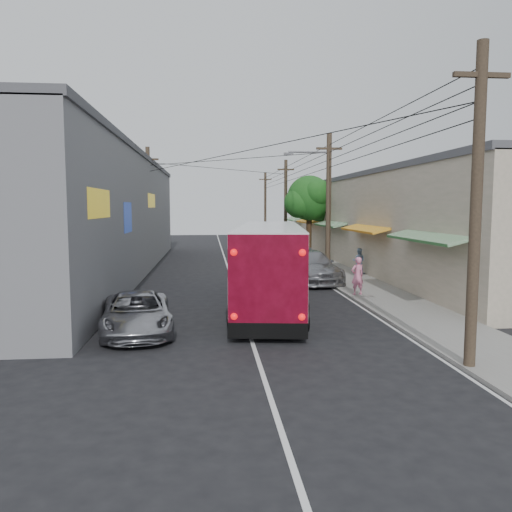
{
  "coord_description": "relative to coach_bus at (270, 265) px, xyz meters",
  "views": [
    {
      "loc": [
        -1.3,
        -13.61,
        4.08
      ],
      "look_at": [
        0.72,
        7.36,
        2.01
      ],
      "focal_mm": 35.0,
      "sensor_mm": 36.0,
      "label": 1
    }
  ],
  "objects": [
    {
      "name": "ground",
      "position": [
        -1.21,
        -6.54,
        -1.73
      ],
      "size": [
        120.0,
        120.0,
        0.0
      ],
      "primitive_type": "plane",
      "color": "black",
      "rests_on": "ground"
    },
    {
      "name": "sidewalk",
      "position": [
        5.29,
        13.46,
        -1.67
      ],
      "size": [
        3.0,
        80.0,
        0.12
      ],
      "primitive_type": "cube",
      "color": "slate",
      "rests_on": "ground"
    },
    {
      "name": "building_right",
      "position": [
        9.78,
        15.46,
        1.43
      ],
      "size": [
        7.09,
        40.0,
        6.25
      ],
      "color": "beige",
      "rests_on": "ground"
    },
    {
      "name": "building_left",
      "position": [
        -9.71,
        11.46,
        1.93
      ],
      "size": [
        7.2,
        36.0,
        7.25
      ],
      "color": "slate",
      "rests_on": "ground"
    },
    {
      "name": "utility_poles",
      "position": [
        1.91,
        13.79,
        2.4
      ],
      "size": [
        11.8,
        45.28,
        8.0
      ],
      "color": "#473828",
      "rests_on": "ground"
    },
    {
      "name": "street_tree",
      "position": [
        5.66,
        19.48,
        2.95
      ],
      "size": [
        4.4,
        4.0,
        6.6
      ],
      "color": "#3F2B19",
      "rests_on": "ground"
    },
    {
      "name": "coach_bus",
      "position": [
        0.0,
        0.0,
        0.0
      ],
      "size": [
        3.9,
        11.77,
        3.33
      ],
      "rotation": [
        0.0,
        0.0,
        -0.13
      ],
      "color": "white",
      "rests_on": "ground"
    },
    {
      "name": "jeepney",
      "position": [
        -4.84,
        -3.97,
        -1.07
      ],
      "size": [
        2.8,
        4.95,
        1.31
      ],
      "primitive_type": "imported",
      "rotation": [
        0.0,
        0.0,
        0.14
      ],
      "color": "#AAAAB0",
      "rests_on": "ground"
    },
    {
      "name": "parked_suv",
      "position": [
        2.96,
        6.46,
        -0.87
      ],
      "size": [
        3.09,
        6.14,
        1.71
      ],
      "primitive_type": "imported",
      "rotation": [
        0.0,
        0.0,
        0.12
      ],
      "color": "gray",
      "rests_on": "ground"
    },
    {
      "name": "parked_car_mid",
      "position": [
        3.39,
        16.89,
        -0.95
      ],
      "size": [
        2.19,
        4.68,
        1.55
      ],
      "primitive_type": "imported",
      "rotation": [
        0.0,
        0.0,
        0.08
      ],
      "color": "#27272C",
      "rests_on": "ground"
    },
    {
      "name": "parked_car_far",
      "position": [
        2.59,
        23.08,
        -0.93
      ],
      "size": [
        2.28,
        5.01,
        1.59
      ],
      "primitive_type": "imported",
      "rotation": [
        0.0,
        0.0,
        0.12
      ],
      "color": "black",
      "rests_on": "ground"
    },
    {
      "name": "pedestrian_near",
      "position": [
        4.2,
        1.66,
        -0.75
      ],
      "size": [
        0.71,
        0.55,
        1.71
      ],
      "primitive_type": "imported",
      "rotation": [
        0.0,
        0.0,
        3.39
      ],
      "color": "pink",
      "rests_on": "sidewalk"
    },
    {
      "name": "pedestrian_far",
      "position": [
        6.39,
        8.55,
        -0.84
      ],
      "size": [
        0.91,
        0.82,
        1.54
      ],
      "primitive_type": "imported",
      "rotation": [
        0.0,
        0.0,
        2.75
      ],
      "color": "#99B9DF",
      "rests_on": "sidewalk"
    }
  ]
}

